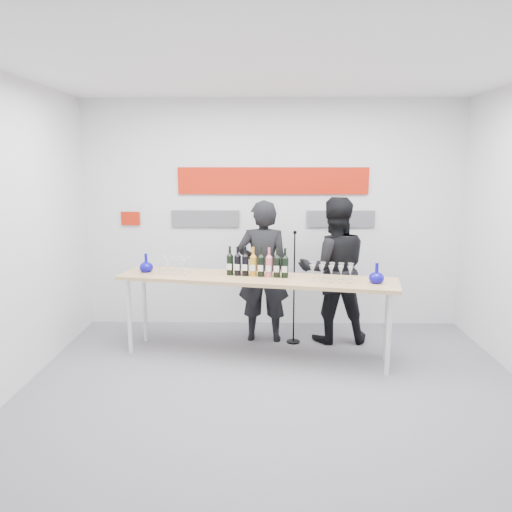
{
  "coord_description": "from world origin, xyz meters",
  "views": [
    {
      "loc": [
        -0.12,
        -4.63,
        2.18
      ],
      "look_at": [
        -0.21,
        0.88,
        1.15
      ],
      "focal_mm": 35.0,
      "sensor_mm": 36.0,
      "label": 1
    }
  ],
  "objects_px": {
    "presenter_right": "(334,270)",
    "mic_stand": "(294,309)",
    "presenter_left": "(263,271)",
    "tasting_table": "(256,283)"
  },
  "relations": [
    {
      "from": "presenter_left",
      "to": "presenter_right",
      "type": "bearing_deg",
      "value": -176.11
    },
    {
      "from": "presenter_left",
      "to": "presenter_right",
      "type": "xyz_separation_m",
      "value": [
        0.86,
        0.0,
        0.02
      ]
    },
    {
      "from": "presenter_left",
      "to": "tasting_table",
      "type": "bearing_deg",
      "value": 85.7
    },
    {
      "from": "presenter_left",
      "to": "mic_stand",
      "type": "distance_m",
      "value": 0.59
    },
    {
      "from": "presenter_right",
      "to": "mic_stand",
      "type": "bearing_deg",
      "value": 8.72
    },
    {
      "from": "tasting_table",
      "to": "presenter_left",
      "type": "height_order",
      "value": "presenter_left"
    },
    {
      "from": "presenter_right",
      "to": "tasting_table",
      "type": "bearing_deg",
      "value": 27.13
    },
    {
      "from": "tasting_table",
      "to": "presenter_left",
      "type": "bearing_deg",
      "value": 93.02
    },
    {
      "from": "presenter_right",
      "to": "mic_stand",
      "type": "relative_size",
      "value": 1.28
    },
    {
      "from": "presenter_left",
      "to": "presenter_right",
      "type": "relative_size",
      "value": 0.98
    }
  ]
}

